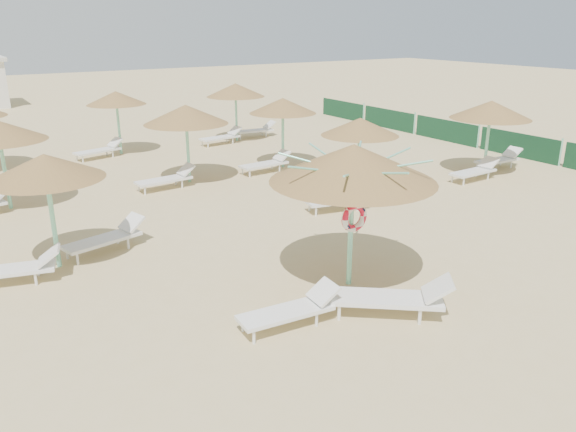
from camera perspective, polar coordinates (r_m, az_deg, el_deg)
ground at (r=11.97m, az=5.46°, el=-7.70°), size 120.00×120.00×0.00m
main_palapa at (r=11.45m, az=6.65°, el=5.31°), size 3.43×3.43×3.08m
lounger_main_a at (r=10.54m, az=0.40°, el=-9.46°), size 1.99×0.72×0.71m
lounger_main_b at (r=11.04m, az=10.78°, el=-8.10°), size 2.21×1.95×0.83m
palapa_field at (r=20.36m, az=-9.39°, el=10.17°), size 20.31×13.63×2.73m
windbreak_fence at (r=28.05m, az=15.82°, el=8.34°), size 0.08×19.84×1.10m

